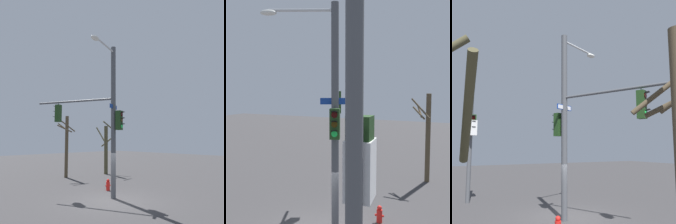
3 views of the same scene
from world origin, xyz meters
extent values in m
plane|color=#3B393A|center=(0.00, 0.00, 0.00)|extent=(80.00, 80.00, 0.00)
cylinder|color=#4C4F54|center=(-0.42, -0.39, 4.36)|extent=(0.28, 0.28, 8.71)
cylinder|color=silver|center=(0.68, 0.09, 8.42)|extent=(2.25, 1.05, 0.10)
ellipsoid|color=silver|center=(1.79, 0.57, 8.34)|extent=(0.69, 0.57, 0.20)
cylinder|color=#4C4F54|center=(0.63, -2.81, 5.61)|extent=(2.21, 4.89, 0.12)
cube|color=#1E3D19|center=(1.09, -3.87, 4.91)|extent=(0.46, 0.43, 1.10)
cylinder|color=#2F0403|center=(1.17, -4.02, 5.25)|extent=(0.21, 0.13, 0.22)
cube|color=black|center=(1.20, -4.08, 5.37)|extent=(0.26, 0.24, 0.06)
cylinder|color=#352504|center=(1.17, -4.02, 4.91)|extent=(0.21, 0.13, 0.22)
cube|color=black|center=(1.20, -4.08, 5.03)|extent=(0.26, 0.24, 0.06)
cylinder|color=#19D147|center=(1.17, -4.02, 4.57)|extent=(0.21, 0.13, 0.22)
cube|color=black|center=(1.20, -4.08, 4.69)|extent=(0.26, 0.24, 0.06)
cylinder|color=#4C4F54|center=(1.09, -3.87, 5.54)|extent=(0.04, 0.04, 0.15)
cube|color=#1E3D19|center=(-0.56, -0.05, 4.35)|extent=(0.44, 0.40, 1.10)
cylinder|color=#2F0403|center=(-0.62, 0.10, 4.69)|extent=(0.22, 0.10, 0.22)
cube|color=black|center=(-0.64, 0.17, 4.81)|extent=(0.25, 0.22, 0.06)
cylinder|color=#352504|center=(-0.62, 0.10, 4.35)|extent=(0.22, 0.10, 0.22)
cube|color=black|center=(-0.64, 0.17, 4.47)|extent=(0.25, 0.22, 0.06)
cylinder|color=#19D147|center=(-0.62, 0.10, 4.01)|extent=(0.22, 0.10, 0.22)
cube|color=black|center=(-0.64, 0.17, 4.13)|extent=(0.25, 0.22, 0.06)
cube|color=navy|center=(-0.42, -0.39, 5.15)|extent=(1.01, 0.50, 0.24)
cube|color=white|center=(-0.41, -0.40, 5.15)|extent=(0.91, 0.44, 0.18)
cylinder|color=red|center=(-1.64, -2.14, 0.28)|extent=(0.24, 0.24, 0.55)
sphere|color=red|center=(-1.64, -2.14, 0.63)|extent=(0.20, 0.20, 0.20)
cylinder|color=red|center=(-1.78, -2.14, 0.30)|extent=(0.10, 0.09, 0.09)
cylinder|color=red|center=(-1.50, -2.14, 0.30)|extent=(0.10, 0.09, 0.09)
cylinder|color=brown|center=(-2.68, -8.56, 2.64)|extent=(0.29, 0.29, 5.29)
cylinder|color=brown|center=(-2.30, -7.99, 4.44)|extent=(1.24, 0.88, 1.13)
cylinder|color=brown|center=(-2.17, -8.16, 4.17)|extent=(0.90, 1.10, 0.68)
cylinder|color=brown|center=(-2.19, -8.36, 4.28)|extent=(0.52, 1.07, 0.75)
cylinder|color=#4A462E|center=(-6.54, -7.70, 2.26)|extent=(0.35, 0.35, 4.52)
cylinder|color=#4A462E|center=(-6.39, -7.19, 4.53)|extent=(1.12, 0.45, 0.88)
cylinder|color=#4A462E|center=(-5.90, -7.77, 3.73)|extent=(0.27, 1.38, 1.38)
cylinder|color=#4A462E|center=(-7.18, -8.04, 3.11)|extent=(0.82, 1.39, 1.20)
camera|label=1|loc=(9.40, 9.73, 3.30)|focal=39.41mm
camera|label=2|loc=(-5.06, 9.50, 5.67)|focal=47.58mm
camera|label=3|loc=(-6.47, -11.51, 3.27)|focal=43.41mm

